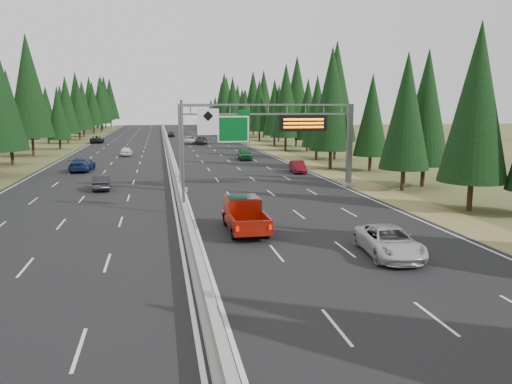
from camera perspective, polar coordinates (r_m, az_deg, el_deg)
road at (r=90.22m, az=-9.98°, el=4.74°), size 32.00×260.00×0.08m
shoulder_right at (r=92.26m, az=1.18°, el=4.98°), size 3.60×260.00×0.06m
shoulder_left at (r=91.65m, az=-21.20°, el=4.30°), size 3.60×260.00×0.06m
median_barrier at (r=90.19m, az=-9.98°, el=4.97°), size 0.70×260.00×0.85m
sign_gantry at (r=46.04m, az=2.22°, el=6.79°), size 16.75×0.98×7.80m
hov_sign_pole at (r=35.04m, az=-7.45°, el=4.92°), size 2.80×0.50×8.00m
tree_row_right at (r=87.02m, az=4.98°, el=10.68°), size 11.69×244.15×18.94m
tree_row_left at (r=96.09m, az=-23.42°, el=9.86°), size 11.65×245.67×18.94m
silver_minivan at (r=26.42m, az=14.97°, el=-5.49°), size 2.94×5.51×1.48m
red_pickup at (r=30.87m, az=-1.45°, el=-2.30°), size 2.17×6.07×1.98m
car_ahead_green at (r=72.12m, az=-1.27°, el=4.34°), size 2.25×4.81×1.59m
car_ahead_dkred at (r=58.01m, az=4.79°, el=2.89°), size 1.75×4.20×1.35m
car_ahead_dkgrey at (r=102.74m, az=-6.27°, el=5.89°), size 2.51×5.69×1.63m
car_ahead_white at (r=104.94m, az=-7.55°, el=5.93°), size 2.86×5.80×1.58m
car_ahead_far at (r=129.90m, az=-9.67°, el=6.54°), size 1.70×4.19×1.43m
car_onc_near at (r=47.98m, az=-17.23°, el=1.06°), size 1.72×4.22×1.36m
car_onc_blue at (r=62.63m, az=-19.26°, el=3.00°), size 2.64×5.73×1.62m
car_onc_white at (r=80.57m, az=-14.58°, el=4.52°), size 1.86×4.17×1.39m
car_onc_far at (r=111.47m, az=-17.71°, el=5.76°), size 2.63×5.56×1.53m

